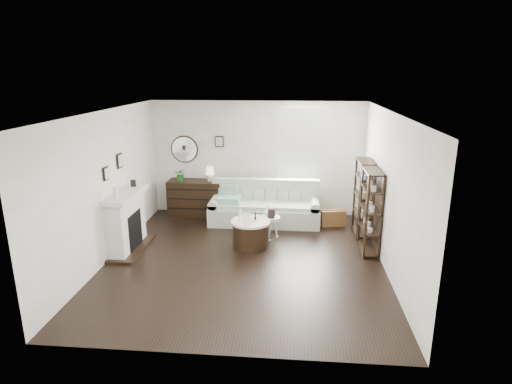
# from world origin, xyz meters

# --- Properties ---
(room) EXTENTS (5.50, 5.50, 5.50)m
(room) POSITION_xyz_m (0.73, 2.70, 1.60)
(room) COLOR black
(room) RESTS_ON ground
(fireplace) EXTENTS (0.50, 1.40, 1.84)m
(fireplace) POSITION_xyz_m (-2.32, 0.30, 0.54)
(fireplace) COLOR silver
(fireplace) RESTS_ON ground
(shelf_unit_far) EXTENTS (0.30, 0.80, 1.60)m
(shelf_unit_far) POSITION_xyz_m (2.33, 1.55, 0.80)
(shelf_unit_far) COLOR black
(shelf_unit_far) RESTS_ON ground
(shelf_unit_near) EXTENTS (0.30, 0.80, 1.60)m
(shelf_unit_near) POSITION_xyz_m (2.33, 0.65, 0.80)
(shelf_unit_near) COLOR black
(shelf_unit_near) RESTS_ON ground
(sofa) EXTENTS (2.48, 0.86, 0.96)m
(sofa) POSITION_xyz_m (0.22, 2.08, 0.32)
(sofa) COLOR beige
(sofa) RESTS_ON ground
(quilt) EXTENTS (0.57, 0.48, 0.14)m
(quilt) POSITION_xyz_m (-0.59, 1.95, 0.57)
(quilt) COLOR #268E64
(quilt) RESTS_ON sofa
(suitcase) EXTENTS (0.57, 0.29, 0.36)m
(suitcase) POSITION_xyz_m (1.77, 1.98, 0.18)
(suitcase) COLOR brown
(suitcase) RESTS_ON ground
(dresser) EXTENTS (1.27, 0.54, 0.85)m
(dresser) POSITION_xyz_m (-1.47, 2.47, 0.42)
(dresser) COLOR black
(dresser) RESTS_ON ground
(table_lamp) EXTENTS (0.26, 0.26, 0.35)m
(table_lamp) POSITION_xyz_m (-1.10, 2.47, 1.02)
(table_lamp) COLOR beige
(table_lamp) RESTS_ON dresser
(potted_plant) EXTENTS (0.29, 0.26, 0.31)m
(potted_plant) POSITION_xyz_m (-1.79, 2.42, 1.00)
(potted_plant) COLOR #20621C
(potted_plant) RESTS_ON dresser
(drum_table) EXTENTS (0.78, 0.78, 0.54)m
(drum_table) POSITION_xyz_m (0.05, 0.64, 0.27)
(drum_table) COLOR black
(drum_table) RESTS_ON ground
(pedestal_table) EXTENTS (0.41, 0.41, 0.49)m
(pedestal_table) POSITION_xyz_m (0.41, 1.07, 0.45)
(pedestal_table) COLOR white
(pedestal_table) RESTS_ON ground
(eiffel_drum) EXTENTS (0.12, 0.12, 0.19)m
(eiffel_drum) POSITION_xyz_m (0.14, 0.70, 0.64)
(eiffel_drum) COLOR black
(eiffel_drum) RESTS_ON drum_table
(bottle_drum) EXTENTS (0.07, 0.07, 0.28)m
(bottle_drum) POSITION_xyz_m (-0.15, 0.56, 0.68)
(bottle_drum) COLOR silver
(bottle_drum) RESTS_ON drum_table
(card_frame_drum) EXTENTS (0.18, 0.10, 0.22)m
(card_frame_drum) POSITION_xyz_m (-0.01, 0.45, 0.65)
(card_frame_drum) COLOR white
(card_frame_drum) RESTS_ON drum_table
(eiffel_ped) EXTENTS (0.13, 0.13, 0.18)m
(eiffel_ped) POSITION_xyz_m (0.49, 1.10, 0.58)
(eiffel_ped) COLOR black
(eiffel_ped) RESTS_ON pedestal_table
(flask_ped) EXTENTS (0.14, 0.14, 0.25)m
(flask_ped) POSITION_xyz_m (0.34, 1.09, 0.62)
(flask_ped) COLOR silver
(flask_ped) RESTS_ON pedestal_table
(card_frame_ped) EXTENTS (0.14, 0.06, 0.18)m
(card_frame_ped) POSITION_xyz_m (0.43, 0.97, 0.58)
(card_frame_ped) COLOR black
(card_frame_ped) RESTS_ON pedestal_table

